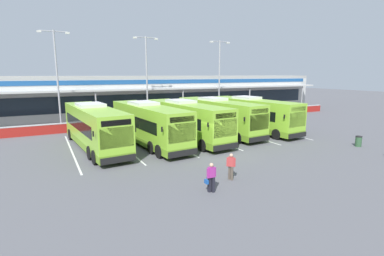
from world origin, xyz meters
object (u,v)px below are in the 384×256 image
object	(u,v)px
coach_bus_right_centre	(218,117)
lamp_post_east	(219,74)
coach_bus_rightmost	(252,115)
lamp_post_west	(57,74)
pedestrian_in_dark_coat	(231,166)
litter_bin	(358,141)
lamp_post_centre	(147,74)
pedestrian_with_handbag	(211,177)
coach_bus_leftmost	(95,128)
coach_bus_left_centre	(148,124)
coach_bus_centre	(186,121)

from	to	relation	value
coach_bus_right_centre	lamp_post_east	bearing A→B (deg)	56.59
coach_bus_rightmost	lamp_post_east	world-z (taller)	lamp_post_east
lamp_post_west	lamp_post_east	world-z (taller)	same
lamp_post_east	pedestrian_in_dark_coat	bearing A→B (deg)	-121.35
coach_bus_rightmost	litter_bin	size ratio (longest dim) A/B	13.24
lamp_post_centre	lamp_post_east	distance (m)	10.92
coach_bus_right_centre	pedestrian_with_handbag	distance (m)	15.77
coach_bus_leftmost	pedestrian_in_dark_coat	bearing A→B (deg)	-62.98
coach_bus_left_centre	coach_bus_rightmost	size ratio (longest dim) A/B	1.00
coach_bus_centre	coach_bus_right_centre	size ratio (longest dim) A/B	1.00
lamp_post_east	coach_bus_right_centre	bearing A→B (deg)	-123.41
pedestrian_in_dark_coat	litter_bin	world-z (taller)	pedestrian_in_dark_coat
coach_bus_centre	lamp_post_west	world-z (taller)	lamp_post_west
coach_bus_leftmost	litter_bin	size ratio (longest dim) A/B	13.24
coach_bus_rightmost	pedestrian_in_dark_coat	size ratio (longest dim) A/B	7.60
litter_bin	coach_bus_leftmost	bearing A→B (deg)	153.77
coach_bus_right_centre	lamp_post_centre	size ratio (longest dim) A/B	1.12
coach_bus_right_centre	lamp_post_west	distance (m)	18.59
coach_bus_right_centre	coach_bus_rightmost	world-z (taller)	same
coach_bus_rightmost	pedestrian_with_handbag	xyz separation A→B (m)	(-13.04, -12.57, -0.93)
coach_bus_right_centre	pedestrian_in_dark_coat	xyz separation A→B (m)	(-6.79, -12.01, -0.91)
coach_bus_left_centre	lamp_post_east	distance (m)	19.41
coach_bus_left_centre	coach_bus_rightmost	distance (m)	12.36
coach_bus_leftmost	coach_bus_centre	size ratio (longest dim) A/B	1.00
lamp_post_centre	litter_bin	xyz separation A→B (m)	(11.87, -21.48, -5.82)
coach_bus_rightmost	coach_bus_left_centre	bearing A→B (deg)	-177.17
lamp_post_west	lamp_post_east	xyz separation A→B (m)	(21.55, -0.06, 0.00)
coach_bus_right_centre	lamp_post_centre	xyz separation A→B (m)	(-4.05, 10.92, 4.50)
litter_bin	coach_bus_centre	bearing A→B (deg)	141.64
coach_bus_leftmost	coach_bus_left_centre	distance (m)	4.60
litter_bin	pedestrian_with_handbag	bearing A→B (deg)	-171.50
pedestrian_in_dark_coat	lamp_post_east	distance (m)	26.80
pedestrian_in_dark_coat	pedestrian_with_handbag	bearing A→B (deg)	-152.87
litter_bin	lamp_post_west	bearing A→B (deg)	136.96
coach_bus_leftmost	coach_bus_centre	world-z (taller)	same
pedestrian_with_handbag	pedestrian_in_dark_coat	size ratio (longest dim) A/B	1.00
coach_bus_left_centre	pedestrian_with_handbag	size ratio (longest dim) A/B	7.60
coach_bus_left_centre	lamp_post_east	size ratio (longest dim) A/B	1.12
coach_bus_centre	lamp_post_centre	size ratio (longest dim) A/B	1.12
coach_bus_rightmost	litter_bin	xyz separation A→B (m)	(3.60, -10.09, -1.32)
pedestrian_in_dark_coat	lamp_post_centre	xyz separation A→B (m)	(2.74, 22.93, 5.42)
coach_bus_rightmost	lamp_post_centre	size ratio (longest dim) A/B	1.12
pedestrian_in_dark_coat	lamp_post_west	xyz separation A→B (m)	(-7.89, 22.47, 5.42)
coach_bus_rightmost	lamp_post_west	world-z (taller)	lamp_post_west
coach_bus_right_centre	pedestrian_in_dark_coat	distance (m)	13.83
coach_bus_right_centre	litter_bin	bearing A→B (deg)	-53.47
pedestrian_with_handbag	litter_bin	size ratio (longest dim) A/B	1.74
coach_bus_right_centre	pedestrian_with_handbag	xyz separation A→B (m)	(-8.81, -13.05, -0.93)
coach_bus_centre	coach_bus_right_centre	xyz separation A→B (m)	(4.28, 0.98, 0.00)
coach_bus_left_centre	coach_bus_rightmost	world-z (taller)	same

